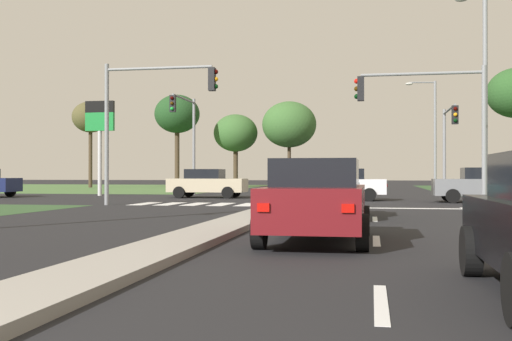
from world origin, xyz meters
TOP-DOWN VIEW (x-y plane):
  - ground_plane at (0.00, 30.00)m, footprint 200.00×200.00m
  - grass_verge_far_left at (-25.50, 54.50)m, footprint 35.00×35.00m
  - median_island_near at (0.00, 11.00)m, footprint 1.20×22.00m
  - median_island_far at (0.00, 55.00)m, footprint 1.20×36.00m
  - lane_dash_near at (3.50, 5.00)m, footprint 0.14×2.00m
  - lane_dash_second at (3.50, 11.00)m, footprint 0.14×2.00m
  - lane_dash_third at (3.50, 17.00)m, footprint 0.14×2.00m
  - stop_bar_near at (3.80, 23.00)m, footprint 6.40×0.50m
  - crosswalk_bar_near at (-6.40, 24.80)m, footprint 0.70×2.80m
  - crosswalk_bar_second at (-5.25, 24.80)m, footprint 0.70×2.80m
  - crosswalk_bar_third at (-4.10, 24.80)m, footprint 0.70×2.80m
  - crosswalk_bar_fourth at (-2.95, 24.80)m, footprint 0.70×2.80m
  - crosswalk_bar_fifth at (-1.80, 24.80)m, footprint 0.70×2.80m
  - crosswalk_bar_sixth at (-0.65, 24.80)m, footprint 0.70×2.80m
  - crosswalk_bar_seventh at (0.50, 24.80)m, footprint 0.70×2.80m
  - car_white_near at (1.90, 29.98)m, footprint 4.54×1.95m
  - car_grey_second at (8.42, 28.77)m, footprint 4.36×2.03m
  - car_teal_third at (2.15, 17.43)m, footprint 1.94×4.53m
  - car_beige_sixth at (-5.55, 32.12)m, footprint 4.27×2.07m
  - car_maroon_seventh at (2.37, 10.63)m, footprint 1.99×4.41m
  - traffic_signal_far_left at (-7.60, 35.01)m, footprint 0.32×4.61m
  - traffic_signal_near_right at (5.77, 23.40)m, footprint 4.96×0.32m
  - traffic_signal_near_left at (-5.87, 23.40)m, footprint 4.93×0.32m
  - traffic_signal_far_right at (7.60, 34.63)m, footprint 0.32×5.16m
  - street_lamp_second at (8.05, 26.42)m, footprint 1.11×2.03m
  - street_lamp_third at (7.92, 47.38)m, footprint 2.30×0.54m
  - pedestrian_at_median at (0.19, 39.59)m, footprint 0.34×0.34m
  - fuel_price_totem at (-12.72, 33.96)m, footprint 1.80×0.24m
  - treeline_near at (-23.52, 55.55)m, footprint 3.55×3.55m
  - treeline_second at (-14.76, 55.63)m, footprint 4.28×4.28m
  - treeline_third at (-9.91, 59.45)m, footprint 4.38×4.38m
  - treeline_fourth at (-4.48, 59.03)m, footprint 5.27×5.27m

SIDE VIEW (x-z plane):
  - ground_plane at x=0.00m, z-range 0.00..0.00m
  - grass_verge_far_left at x=-25.50m, z-range 0.00..0.01m
  - lane_dash_near at x=3.50m, z-range 0.00..0.01m
  - lane_dash_second at x=3.50m, z-range 0.00..0.01m
  - lane_dash_third at x=3.50m, z-range 0.00..0.01m
  - stop_bar_near at x=3.80m, z-range 0.00..0.01m
  - crosswalk_bar_near at x=-6.40m, z-range 0.00..0.01m
  - crosswalk_bar_second at x=-5.25m, z-range 0.00..0.01m
  - crosswalk_bar_third at x=-4.10m, z-range 0.00..0.01m
  - crosswalk_bar_fourth at x=-2.95m, z-range 0.00..0.01m
  - crosswalk_bar_fifth at x=-1.80m, z-range 0.00..0.01m
  - crosswalk_bar_sixth at x=-0.65m, z-range 0.00..0.01m
  - crosswalk_bar_seventh at x=0.50m, z-range 0.00..0.01m
  - median_island_near at x=0.00m, z-range 0.00..0.14m
  - median_island_far at x=0.00m, z-range 0.00..0.14m
  - car_teal_third at x=2.15m, z-range 0.02..1.57m
  - car_white_near at x=1.90m, z-range 0.02..1.59m
  - car_beige_sixth at x=-5.55m, z-range 0.02..1.60m
  - car_maroon_seventh at x=2.37m, z-range 0.02..1.61m
  - car_grey_second at x=8.42m, z-range 0.02..1.62m
  - pedestrian_at_median at x=0.19m, z-range 0.34..2.16m
  - traffic_signal_far_right at x=7.60m, z-range 1.01..6.12m
  - traffic_signal_near_right at x=5.77m, z-range 1.05..6.48m
  - traffic_signal_near_left at x=-5.87m, z-range 1.13..7.09m
  - traffic_signal_far_left at x=-7.60m, z-range 1.12..7.17m
  - fuel_price_totem at x=-12.72m, z-range 1.32..7.03m
  - street_lamp_third at x=7.92m, z-range 0.53..8.86m
  - street_lamp_second at x=8.05m, z-range 0.54..9.95m
  - treeline_third at x=-9.91m, z-range 1.73..8.99m
  - treeline_fourth at x=-4.48m, z-range 1.93..10.31m
  - treeline_near at x=-23.52m, z-range 2.60..10.98m
  - treeline_second at x=-14.76m, z-range 2.53..11.38m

